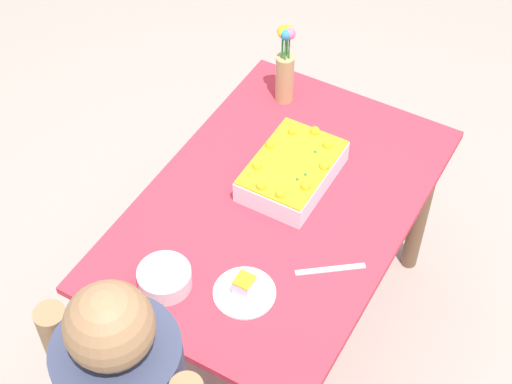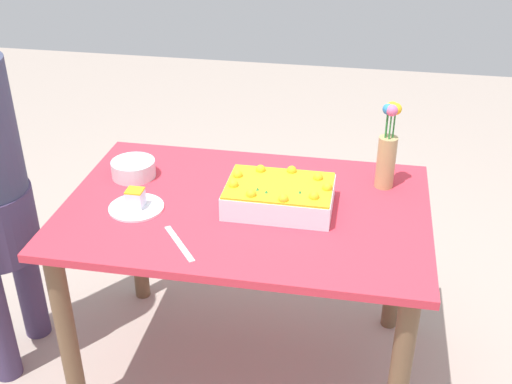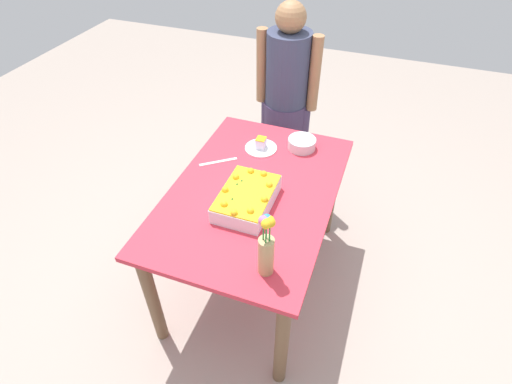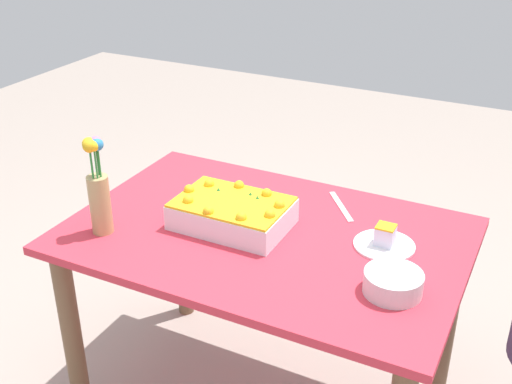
{
  "view_description": "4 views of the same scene",
  "coord_description": "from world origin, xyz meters",
  "px_view_note": "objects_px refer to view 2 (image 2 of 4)",
  "views": [
    {
      "loc": [
        -1.59,
        -0.82,
        2.82
      ],
      "look_at": [
        -0.01,
        0.08,
        0.8
      ],
      "focal_mm": 55.0,
      "sensor_mm": 36.0,
      "label": 1
    },
    {
      "loc": [
        0.4,
        -1.97,
        1.97
      ],
      "look_at": [
        0.03,
        0.04,
        0.82
      ],
      "focal_mm": 45.0,
      "sensor_mm": 36.0,
      "label": 2
    },
    {
      "loc": [
        1.54,
        0.58,
        2.23
      ],
      "look_at": [
        0.08,
        0.05,
        0.85
      ],
      "focal_mm": 28.0,
      "sensor_mm": 36.0,
      "label": 3
    },
    {
      "loc": [
        -0.81,
        1.68,
        1.87
      ],
      "look_at": [
        0.04,
        -0.01,
        0.91
      ],
      "focal_mm": 45.0,
      "sensor_mm": 36.0,
      "label": 4
    }
  ],
  "objects_px": {
    "flower_vase": "(387,149)",
    "fruit_bowl": "(133,169)",
    "sheet_cake": "(279,196)",
    "cake_knife": "(179,244)",
    "serving_plate_with_slice": "(136,204)"
  },
  "relations": [
    {
      "from": "sheet_cake",
      "to": "cake_knife",
      "type": "height_order",
      "value": "sheet_cake"
    },
    {
      "from": "sheet_cake",
      "to": "serving_plate_with_slice",
      "type": "relative_size",
      "value": 1.92
    },
    {
      "from": "sheet_cake",
      "to": "fruit_bowl",
      "type": "distance_m",
      "value": 0.62
    },
    {
      "from": "cake_knife",
      "to": "flower_vase",
      "type": "height_order",
      "value": "flower_vase"
    },
    {
      "from": "sheet_cake",
      "to": "serving_plate_with_slice",
      "type": "distance_m",
      "value": 0.52
    },
    {
      "from": "sheet_cake",
      "to": "cake_knife",
      "type": "bearing_deg",
      "value": -134.51
    },
    {
      "from": "sheet_cake",
      "to": "flower_vase",
      "type": "distance_m",
      "value": 0.45
    },
    {
      "from": "flower_vase",
      "to": "fruit_bowl",
      "type": "height_order",
      "value": "flower_vase"
    },
    {
      "from": "cake_knife",
      "to": "fruit_bowl",
      "type": "xyz_separation_m",
      "value": [
        -0.31,
        0.43,
        0.03
      ]
    },
    {
      "from": "fruit_bowl",
      "to": "serving_plate_with_slice",
      "type": "bearing_deg",
      "value": -68.38
    },
    {
      "from": "flower_vase",
      "to": "fruit_bowl",
      "type": "relative_size",
      "value": 1.97
    },
    {
      "from": "flower_vase",
      "to": "fruit_bowl",
      "type": "bearing_deg",
      "value": -174.34
    },
    {
      "from": "serving_plate_with_slice",
      "to": "fruit_bowl",
      "type": "bearing_deg",
      "value": 111.62
    },
    {
      "from": "cake_knife",
      "to": "serving_plate_with_slice",
      "type": "bearing_deg",
      "value": 10.96
    },
    {
      "from": "cake_knife",
      "to": "fruit_bowl",
      "type": "height_order",
      "value": "fruit_bowl"
    }
  ]
}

